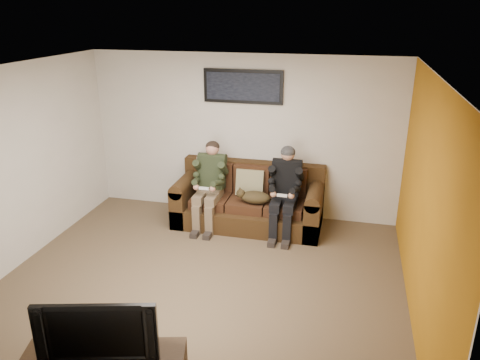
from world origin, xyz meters
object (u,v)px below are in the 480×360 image
(television, at_px, (99,327))
(person_left, at_px, (210,180))
(cat, at_px, (254,197))
(sofa, at_px, (249,202))
(person_right, at_px, (285,186))
(framed_poster, at_px, (243,87))

(television, bearing_deg, person_left, 77.39)
(person_left, xyz_separation_m, cat, (0.72, -0.08, -0.19))
(cat, bearing_deg, television, -99.38)
(cat, relative_size, television, 0.65)
(television, bearing_deg, cat, 65.82)
(sofa, height_order, person_left, person_left)
(cat, xyz_separation_m, television, (-0.58, -3.51, 0.18))
(person_left, bearing_deg, person_right, 0.02)
(sofa, relative_size, framed_poster, 1.82)
(person_right, relative_size, framed_poster, 1.06)
(sofa, xyz_separation_m, television, (-0.45, -3.78, 0.38))
(television, bearing_deg, person_right, 59.09)
(person_right, distance_m, television, 3.74)
(cat, relative_size, framed_poster, 0.53)
(framed_poster, bearing_deg, television, -93.44)
(sofa, relative_size, person_right, 1.73)
(cat, bearing_deg, person_left, 173.84)
(person_right, relative_size, television, 1.30)
(sofa, bearing_deg, television, -96.79)
(person_left, relative_size, framed_poster, 1.05)
(framed_poster, relative_size, television, 1.23)
(cat, height_order, framed_poster, framed_poster)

